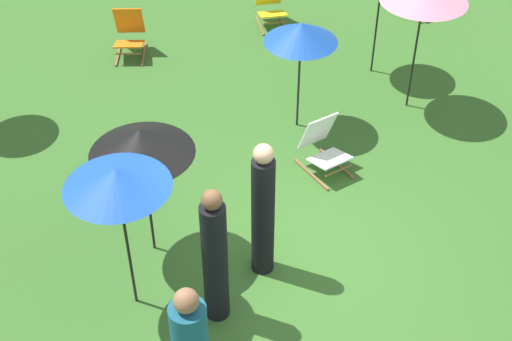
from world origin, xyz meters
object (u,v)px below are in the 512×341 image
Objects in this scene: person_0 at (263,212)px; deckchair_3 at (271,5)px; deckchair_6 at (121,167)px; deckchair_7 at (323,147)px; umbrella_3 at (141,142)px; umbrella_1 at (301,33)px; deckchair_0 at (129,34)px; person_3 at (215,259)px; umbrella_4 at (117,179)px.

deckchair_3 is at bearing 106.38° from person_0.
person_0 reaches higher than deckchair_6.
deckchair_7 is 2.09m from person_0.
person_0 is at bearing -53.24° from deckchair_6.
umbrella_3 is at bearing -177.51° from deckchair_7.
deckchair_0 is at bearing 127.76° from umbrella_1.
deckchair_0 is at bearing 85.95° from umbrella_3.
umbrella_1 is (2.68, 0.78, 1.18)m from deckchair_6.
deckchair_0 is 0.98× the size of deckchair_7.
deckchair_7 is at bearing -47.20° from deckchair_0.
person_0 is at bearing -67.56° from deckchair_0.
umbrella_3 reaches higher than umbrella_1.
umbrella_1 is 3.76m from person_3.
deckchair_7 is at bearing 31.07° from umbrella_4.
deckchair_0 is 0.47× the size of person_3.
deckchair_3 is 0.46× the size of person_0.
deckchair_6 is at bearing 160.72° from person_0.
deckchair_0 is 2.65m from deckchair_3.
umbrella_4 is (-3.28, -5.90, 1.44)m from deckchair_3.
deckchair_0 is 0.44× the size of umbrella_4.
deckchair_6 is 0.96× the size of deckchair_7.
deckchair_6 is 0.47× the size of umbrella_3.
umbrella_4 is at bearing -142.07° from person_0.
umbrella_4 is 1.34m from person_3.
deckchair_3 is 0.47× the size of umbrella_3.
deckchair_3 is 5.05m from deckchair_6.
deckchair_0 is at bearing 80.33° from deckchair_6.
umbrella_4 is (-2.78, -2.76, 0.27)m from umbrella_1.
umbrella_4 reaches higher than umbrella_1.
person_0 is 1.02× the size of person_3.
deckchair_6 is (-0.56, -3.52, 0.00)m from deckchair_0.
deckchair_6 is 3.03m from umbrella_1.
umbrella_4 is 1.08× the size of person_3.
deckchair_3 is 6.77m from person_3.
deckchair_6 is 0.43× the size of umbrella_4.
person_0 is (-1.29, -1.57, 0.52)m from deckchair_7.
umbrella_3 is 0.86m from umbrella_4.
person_0 reaches higher than umbrella_1.
deckchair_7 is 0.45× the size of umbrella_4.
deckchair_0 is 0.47× the size of person_0.
deckchair_6 is 2.45m from umbrella_4.
deckchair_3 is at bearing 50.41° from deckchair_6.
deckchair_0 is 0.47× the size of umbrella_3.
umbrella_4 is (-0.66, -5.49, 1.44)m from deckchair_0.
person_3 is (-0.66, -0.52, -0.03)m from person_0.
umbrella_4 is (-2.80, -1.69, 1.44)m from deckchair_7.
deckchair_7 is 0.49× the size of umbrella_3.
umbrella_4 is (-0.10, -1.97, 1.44)m from deckchair_6.
person_3 is at bearing -108.38° from person_0.
person_0 reaches higher than deckchair_3.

